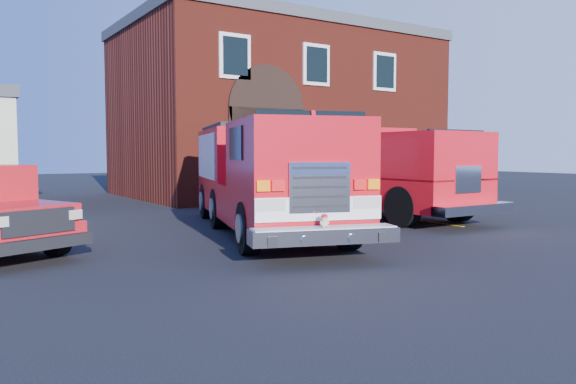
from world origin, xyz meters
TOP-DOWN VIEW (x-y plane):
  - ground at (0.00, 0.00)m, footprint 100.00×100.00m
  - parking_stripe_near at (6.50, 1.00)m, footprint 0.12×3.00m
  - parking_stripe_mid at (6.50, 4.00)m, footprint 0.12×3.00m
  - parking_stripe_far at (6.50, 7.00)m, footprint 0.12×3.00m
  - fire_station at (8.99, 13.98)m, footprint 15.20×10.20m
  - fire_engine at (1.16, 1.76)m, footprint 5.47×10.12m
  - secondary_truck at (6.12, 3.51)m, footprint 2.91×9.16m

SIDE VIEW (x-z plane):
  - ground at x=0.00m, z-range 0.00..0.00m
  - parking_stripe_near at x=6.50m, z-range 0.00..0.01m
  - parking_stripe_mid at x=6.50m, z-range 0.00..0.01m
  - parking_stripe_far at x=6.50m, z-range 0.00..0.01m
  - fire_engine at x=1.16m, z-range 0.05..3.06m
  - secondary_truck at x=6.12m, z-range 0.13..3.10m
  - fire_station at x=8.99m, z-range 0.03..8.48m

